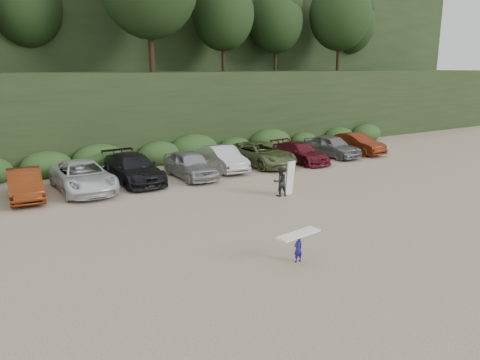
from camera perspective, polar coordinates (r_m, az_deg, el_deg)
ground at (r=19.23m, az=2.89°, el=-5.84°), size 120.00×120.00×0.00m
hillside_backdrop at (r=52.00m, az=-21.70°, el=18.07°), size 90.00×41.50×28.00m
parked_cars at (r=26.67m, az=-14.43°, el=0.99°), size 39.23×6.19×1.60m
child_surfer at (r=15.88m, az=7.12°, el=-7.56°), size 1.76×0.73×1.02m
adult_surfer at (r=23.74m, az=5.02°, el=-0.16°), size 1.22×0.69×1.77m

